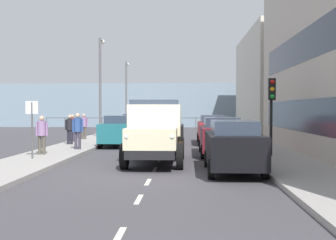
{
  "coord_description": "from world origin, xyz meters",
  "views": [
    {
      "loc": [
        -1.13,
        14.51,
        2.1
      ],
      "look_at": [
        -0.09,
        -8.84,
        1.5
      ],
      "focal_mm": 47.08,
      "sensor_mm": 36.0,
      "label": 1
    }
  ],
  "objects_px": {
    "car_silver_oppositeside_1": "(135,126)",
    "traffic_light_near": "(272,100)",
    "car_navy_oppositeside_2": "(143,123)",
    "pedestrian_couple_a": "(72,126)",
    "car_red_kerbside_2": "(213,129)",
    "car_teal_oppositeside_0": "(120,130)",
    "pedestrian_strolling": "(70,127)",
    "lamp_post_promenade": "(101,79)",
    "pedestrian_couple_b": "(84,124)",
    "lamp_post_far": "(126,89)",
    "pedestrian_in_dark_coat": "(42,132)",
    "car_maroon_kerbside_1": "(221,136)",
    "car_black_kerbside_near": "(233,146)",
    "pedestrian_with_bag": "(78,128)",
    "truck_vintage_cream": "(155,133)",
    "street_sign": "(32,119)"
  },
  "relations": [
    {
      "from": "pedestrian_strolling",
      "to": "car_silver_oppositeside_1",
      "type": "bearing_deg",
      "value": -110.85
    },
    {
      "from": "pedestrian_in_dark_coat",
      "to": "truck_vintage_cream",
      "type": "bearing_deg",
      "value": 158.17
    },
    {
      "from": "pedestrian_couple_b",
      "to": "lamp_post_far",
      "type": "xyz_separation_m",
      "value": [
        -0.83,
        -13.83,
        2.86
      ]
    },
    {
      "from": "car_navy_oppositeside_2",
      "to": "traffic_light_near",
      "type": "relative_size",
      "value": 1.41
    },
    {
      "from": "car_maroon_kerbside_1",
      "to": "pedestrian_couple_b",
      "type": "bearing_deg",
      "value": -45.04
    },
    {
      "from": "pedestrian_strolling",
      "to": "pedestrian_couple_a",
      "type": "distance_m",
      "value": 1.85
    },
    {
      "from": "car_navy_oppositeside_2",
      "to": "car_maroon_kerbside_1",
      "type": "bearing_deg",
      "value": 107.39
    },
    {
      "from": "truck_vintage_cream",
      "to": "pedestrian_with_bag",
      "type": "relative_size",
      "value": 3.24
    },
    {
      "from": "car_red_kerbside_2",
      "to": "car_silver_oppositeside_1",
      "type": "xyz_separation_m",
      "value": [
        5.23,
        -4.71,
        -0.0
      ]
    },
    {
      "from": "car_black_kerbside_near",
      "to": "car_red_kerbside_2",
      "type": "xyz_separation_m",
      "value": [
        0.0,
        -11.85,
        0.0
      ]
    },
    {
      "from": "pedestrian_in_dark_coat",
      "to": "car_navy_oppositeside_2",
      "type": "bearing_deg",
      "value": -97.76
    },
    {
      "from": "car_navy_oppositeside_2",
      "to": "lamp_post_far",
      "type": "xyz_separation_m",
      "value": [
        2.08,
        -5.26,
        3.07
      ]
    },
    {
      "from": "car_red_kerbside_2",
      "to": "pedestrian_with_bag",
      "type": "distance_m",
      "value": 8.65
    },
    {
      "from": "pedestrian_in_dark_coat",
      "to": "pedestrian_couple_a",
      "type": "relative_size",
      "value": 1.02
    },
    {
      "from": "truck_vintage_cream",
      "to": "car_teal_oppositeside_0",
      "type": "height_order",
      "value": "truck_vintage_cream"
    },
    {
      "from": "car_silver_oppositeside_1",
      "to": "pedestrian_strolling",
      "type": "bearing_deg",
      "value": 69.15
    },
    {
      "from": "pedestrian_with_bag",
      "to": "car_red_kerbside_2",
      "type": "bearing_deg",
      "value": -141.47
    },
    {
      "from": "pedestrian_with_bag",
      "to": "street_sign",
      "type": "height_order",
      "value": "street_sign"
    },
    {
      "from": "pedestrian_couple_b",
      "to": "car_navy_oppositeside_2",
      "type": "bearing_deg",
      "value": -108.73
    },
    {
      "from": "car_silver_oppositeside_1",
      "to": "traffic_light_near",
      "type": "relative_size",
      "value": 1.34
    },
    {
      "from": "car_teal_oppositeside_0",
      "to": "pedestrian_couple_a",
      "type": "relative_size",
      "value": 2.61
    },
    {
      "from": "pedestrian_with_bag",
      "to": "street_sign",
      "type": "bearing_deg",
      "value": 78.64
    },
    {
      "from": "pedestrian_strolling",
      "to": "lamp_post_promenade",
      "type": "xyz_separation_m",
      "value": [
        -0.57,
        -5.77,
        3.05
      ]
    },
    {
      "from": "car_maroon_kerbside_1",
      "to": "pedestrian_couple_b",
      "type": "xyz_separation_m",
      "value": [
        8.14,
        -8.15,
        0.21
      ]
    },
    {
      "from": "pedestrian_strolling",
      "to": "lamp_post_far",
      "type": "xyz_separation_m",
      "value": [
        -0.64,
        -17.9,
        2.87
      ]
    },
    {
      "from": "car_red_kerbside_2",
      "to": "car_teal_oppositeside_0",
      "type": "xyz_separation_m",
      "value": [
        5.23,
        1.97,
        -0.0
      ]
    },
    {
      "from": "pedestrian_in_dark_coat",
      "to": "traffic_light_near",
      "type": "xyz_separation_m",
      "value": [
        -9.66,
        0.17,
        1.35
      ]
    },
    {
      "from": "car_silver_oppositeside_1",
      "to": "car_maroon_kerbside_1",
      "type": "bearing_deg",
      "value": 115.06
    },
    {
      "from": "pedestrian_in_dark_coat",
      "to": "pedestrian_couple_a",
      "type": "xyz_separation_m",
      "value": [
        0.59,
        -7.22,
        -0.02
      ]
    },
    {
      "from": "pedestrian_with_bag",
      "to": "pedestrian_couple_b",
      "type": "xyz_separation_m",
      "value": [
        1.38,
        -7.05,
        -0.07
      ]
    },
    {
      "from": "car_black_kerbside_near",
      "to": "pedestrian_with_bag",
      "type": "height_order",
      "value": "pedestrian_with_bag"
    },
    {
      "from": "car_red_kerbside_2",
      "to": "pedestrian_strolling",
      "type": "relative_size",
      "value": 2.84
    },
    {
      "from": "car_red_kerbside_2",
      "to": "pedestrian_couple_b",
      "type": "relative_size",
      "value": 2.81
    },
    {
      "from": "pedestrian_couple_b",
      "to": "pedestrian_in_dark_coat",
      "type": "bearing_deg",
      "value": 92.69
    },
    {
      "from": "lamp_post_far",
      "to": "car_black_kerbside_near",
      "type": "bearing_deg",
      "value": 104.97
    },
    {
      "from": "car_red_kerbside_2",
      "to": "lamp_post_far",
      "type": "distance_m",
      "value": 17.4
    },
    {
      "from": "car_silver_oppositeside_1",
      "to": "traffic_light_near",
      "type": "distance_m",
      "value": 14.69
    },
    {
      "from": "pedestrian_with_bag",
      "to": "traffic_light_near",
      "type": "xyz_separation_m",
      "value": [
        -8.73,
        2.61,
        1.3
      ]
    },
    {
      "from": "car_black_kerbside_near",
      "to": "pedestrian_with_bag",
      "type": "bearing_deg",
      "value": -43.71
    },
    {
      "from": "pedestrian_couple_a",
      "to": "traffic_light_near",
      "type": "xyz_separation_m",
      "value": [
        -10.26,
        7.39,
        1.38
      ]
    },
    {
      "from": "car_teal_oppositeside_0",
      "to": "car_navy_oppositeside_2",
      "type": "distance_m",
      "value": 12.2
    },
    {
      "from": "car_teal_oppositeside_0",
      "to": "lamp_post_far",
      "type": "height_order",
      "value": "lamp_post_far"
    },
    {
      "from": "pedestrian_strolling",
      "to": "street_sign",
      "type": "height_order",
      "value": "street_sign"
    },
    {
      "from": "car_silver_oppositeside_1",
      "to": "traffic_light_near",
      "type": "xyz_separation_m",
      "value": [
        -7.2,
        12.7,
        1.58
      ]
    },
    {
      "from": "pedestrian_with_bag",
      "to": "lamp_post_far",
      "type": "xyz_separation_m",
      "value": [
        0.55,
        -20.87,
        2.79
      ]
    },
    {
      "from": "car_maroon_kerbside_1",
      "to": "lamp_post_far",
      "type": "distance_m",
      "value": 23.36
    },
    {
      "from": "car_maroon_kerbside_1",
      "to": "car_black_kerbside_near",
      "type": "bearing_deg",
      "value": 90.0
    },
    {
      "from": "car_navy_oppositeside_2",
      "to": "truck_vintage_cream",
      "type": "bearing_deg",
      "value": 97.16
    },
    {
      "from": "car_maroon_kerbside_1",
      "to": "traffic_light_near",
      "type": "height_order",
      "value": "traffic_light_near"
    },
    {
      "from": "pedestrian_couple_b",
      "to": "lamp_post_far",
      "type": "bearing_deg",
      "value": -93.43
    }
  ]
}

